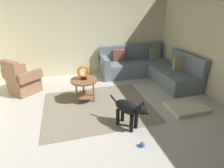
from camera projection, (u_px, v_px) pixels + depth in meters
name	position (u px, v px, depth m)	size (l,w,h in m)	color
ground_plane	(97.00, 129.00, 3.34)	(6.00, 6.00, 0.10)	beige
wall_back	(77.00, 31.00, 5.37)	(6.00, 0.12, 2.70)	beige
area_rug	(98.00, 106.00, 3.97)	(2.30, 1.90, 0.01)	gray
sectional_couch	(148.00, 68.00, 5.47)	(2.20, 2.25, 0.88)	slate
armchair	(22.00, 81.00, 4.48)	(0.98, 1.00, 0.88)	#936B4C
side_table	(84.00, 84.00, 4.05)	(0.60, 0.60, 0.54)	brown
torus_sculpture	(83.00, 72.00, 3.93)	(0.28, 0.08, 0.33)	black
dog_bed_mat	(187.00, 107.00, 3.86)	(0.80, 0.60, 0.09)	beige
dog	(129.00, 109.00, 3.15)	(0.50, 0.74, 0.63)	black
dog_toy_ball	(142.00, 144.00, 2.83)	(0.08, 0.08, 0.08)	blue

